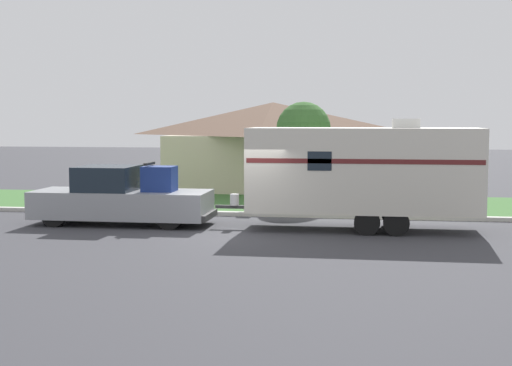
% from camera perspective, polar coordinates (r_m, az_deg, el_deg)
% --- Properties ---
extents(ground_plane, '(120.00, 120.00, 0.00)m').
position_cam_1_polar(ground_plane, '(21.24, -1.05, -4.05)').
color(ground_plane, '#38383D').
extents(curb_strip, '(80.00, 0.30, 0.14)m').
position_cam_1_polar(curb_strip, '(24.89, 0.40, -2.52)').
color(curb_strip, beige).
rests_on(curb_strip, ground_plane).
extents(lawn_strip, '(80.00, 7.00, 0.03)m').
position_cam_1_polar(lawn_strip, '(28.48, 1.46, -1.65)').
color(lawn_strip, '#3D6B33').
rests_on(lawn_strip, ground_plane).
extents(house_across_street, '(10.08, 7.64, 4.19)m').
position_cam_1_polar(house_across_street, '(34.88, 1.37, 3.16)').
color(house_across_street, beige).
rests_on(house_across_street, ground_plane).
extents(pickup_truck, '(5.78, 2.03, 2.01)m').
position_cam_1_polar(pickup_truck, '(23.34, -10.73, -1.22)').
color(pickup_truck, black).
rests_on(pickup_truck, ground_plane).
extents(travel_trailer, '(8.08, 2.29, 3.40)m').
position_cam_1_polar(travel_trailer, '(21.92, 8.58, 1.03)').
color(travel_trailer, black).
rests_on(travel_trailer, ground_plane).
extents(mailbox, '(0.48, 0.20, 1.39)m').
position_cam_1_polar(mailbox, '(25.88, -0.32, -0.01)').
color(mailbox, brown).
rests_on(mailbox, ground_plane).
extents(tree_in_yard, '(2.14, 2.14, 4.06)m').
position_cam_1_polar(tree_in_yard, '(27.96, 3.81, 4.27)').
color(tree_in_yard, brown).
rests_on(tree_in_yard, ground_plane).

